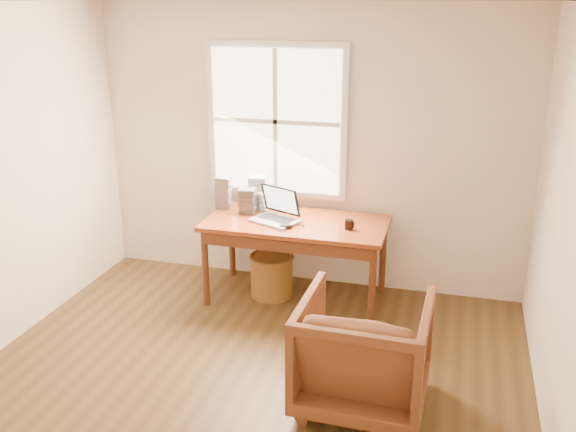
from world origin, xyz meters
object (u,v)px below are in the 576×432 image
(desk, at_px, (296,223))
(armchair, at_px, (364,352))
(wicker_stool, at_px, (272,276))
(coffee_mug, at_px, (349,224))
(laptop, at_px, (275,204))
(cd_stack_a, at_px, (257,192))

(desk, distance_m, armchair, 1.70)
(wicker_stool, height_order, coffee_mug, coffee_mug)
(desk, bearing_deg, laptop, -157.37)
(armchair, height_order, wicker_stool, armchair)
(laptop, height_order, coffee_mug, laptop)
(coffee_mug, xyz_separation_m, cd_stack_a, (-0.94, 0.36, 0.11))
(desk, xyz_separation_m, coffee_mug, (0.48, -0.08, 0.06))
(desk, height_order, laptop, laptop)
(coffee_mug, bearing_deg, cd_stack_a, 145.65)
(wicker_stool, xyz_separation_m, laptop, (0.06, -0.07, 0.72))
(armchair, height_order, laptop, laptop)
(desk, height_order, coffee_mug, coffee_mug)
(desk, relative_size, wicker_stool, 4.18)
(desk, height_order, wicker_stool, desk)
(desk, xyz_separation_m, wicker_stool, (-0.23, 0.00, -0.54))
(cd_stack_a, bearing_deg, armchair, -53.01)
(armchair, bearing_deg, wicker_stool, -51.84)
(armchair, distance_m, wicker_stool, 1.80)
(laptop, height_order, cd_stack_a, laptop)
(armchair, height_order, cd_stack_a, cd_stack_a)
(armchair, height_order, coffee_mug, coffee_mug)
(coffee_mug, bearing_deg, laptop, 166.33)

